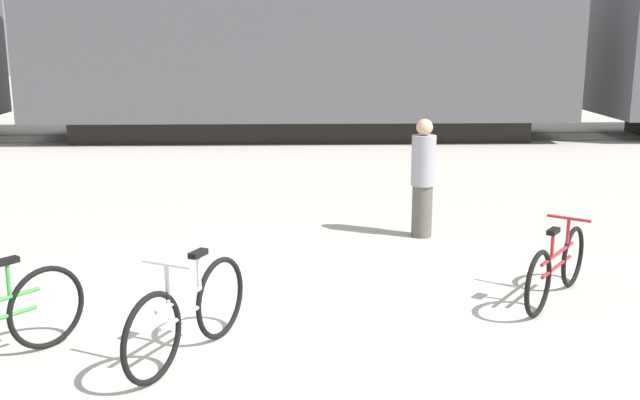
% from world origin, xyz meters
% --- Properties ---
extents(ground_plane, '(80.00, 80.00, 0.00)m').
position_xyz_m(ground_plane, '(0.00, 0.00, 0.00)').
color(ground_plane, '#A8A399').
extents(freight_train, '(42.95, 3.06, 5.34)m').
position_xyz_m(freight_train, '(0.00, 12.56, 2.79)').
color(freight_train, black).
rests_on(freight_train, ground_plane).
extents(rail_near, '(54.95, 0.07, 0.01)m').
position_xyz_m(rail_near, '(0.00, 11.85, 0.01)').
color(rail_near, '#4C4238').
rests_on(rail_near, ground_plane).
extents(rail_far, '(54.95, 0.07, 0.01)m').
position_xyz_m(rail_far, '(0.00, 13.28, 0.01)').
color(rail_far, '#4C4238').
rests_on(rail_far, ground_plane).
extents(bicycle_maroon, '(1.10, 1.43, 0.83)m').
position_xyz_m(bicycle_maroon, '(2.55, 0.50, 0.36)').
color(bicycle_maroon, black).
rests_on(bicycle_maroon, ground_plane).
extents(bicycle_silver, '(0.83, 1.59, 0.94)m').
position_xyz_m(bicycle_silver, '(-1.05, -0.79, 0.40)').
color(bicycle_silver, black).
rests_on(bicycle_silver, ground_plane).
extents(person_in_grey, '(0.32, 0.32, 1.60)m').
position_xyz_m(person_in_grey, '(1.57, 3.00, 0.81)').
color(person_in_grey, '#514C47').
rests_on(person_in_grey, ground_plane).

